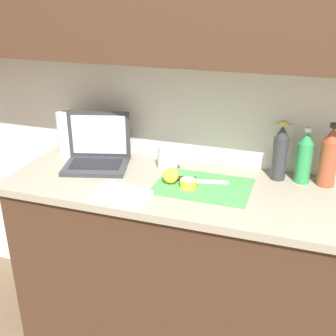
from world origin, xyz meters
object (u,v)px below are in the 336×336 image
laptop (97,153)px  bottle_green_soda (329,158)px  paper_towel_roll (70,134)px  measuring_cup (168,158)px  knife (190,179)px  cutting_board (203,186)px  lemon_whole_beside (171,176)px  bottle_oil_tall (304,158)px  bottle_water_clear (280,153)px  lemon_half_cut (188,183)px

laptop → bottle_green_soda: (1.08, 0.11, 0.07)m
laptop → paper_towel_roll: laptop is taller
bottle_green_soda → measuring_cup: (-0.73, -0.05, -0.07)m
bottle_green_soda → paper_towel_roll: bearing=-179.0°
laptop → knife: size_ratio=1.41×
cutting_board → bottle_green_soda: size_ratio=1.46×
lemon_whole_beside → bottle_oil_tall: 0.60m
laptop → bottle_water_clear: size_ratio=1.31×
knife → lemon_whole_beside: 0.10m
lemon_whole_beside → bottle_water_clear: (0.45, 0.22, 0.08)m
knife → paper_towel_roll: bearing=155.4°
laptop → cutting_board: laptop is taller
bottle_oil_tall → paper_towel_roll: bearing=-178.9°
laptop → bottle_water_clear: (0.87, 0.11, 0.07)m
lemon_half_cut → bottle_green_soda: 0.63m
laptop → lemon_whole_beside: (0.42, -0.11, -0.02)m
lemon_half_cut → laptop: bearing=165.9°
lemon_half_cut → paper_towel_roll: size_ratio=0.33×
lemon_half_cut → paper_towel_roll: paper_towel_roll is taller
knife → lemon_half_cut: (0.01, -0.06, 0.01)m
bottle_green_soda → paper_towel_roll: size_ratio=1.28×
cutting_board → laptop: bearing=171.1°
bottle_green_soda → bottle_water_clear: size_ratio=1.04×
knife → lemon_half_cut: bearing=-95.9°
lemon_half_cut → measuring_cup: bearing=130.2°
laptop → knife: bearing=-22.7°
laptop → measuring_cup: 0.35m
knife → bottle_oil_tall: (0.48, 0.17, 0.10)m
bottle_green_soda → lemon_half_cut: bearing=-157.5°
laptop → lemon_half_cut: (0.51, -0.13, -0.03)m
cutting_board → knife: bearing=157.7°
laptop → paper_towel_roll: bearing=141.1°
bottle_water_clear → measuring_cup: 0.53m
laptop → measuring_cup: (0.35, 0.06, -0.00)m
measuring_cup → bottle_water_clear: bearing=5.5°
knife → paper_towel_roll: 0.72m
cutting_board → bottle_green_soda: bottle_green_soda is taller
laptop → lemon_whole_beside: 0.43m
laptop → lemon_half_cut: 0.52m
lemon_whole_beside → measuring_cup: (-0.07, 0.17, 0.01)m
laptop → paper_towel_roll: size_ratio=1.61×
knife → bottle_oil_tall: 0.52m
knife → lemon_whole_beside: (-0.08, -0.05, 0.03)m
knife → bottle_oil_tall: bottle_oil_tall is taller
knife → cutting_board: bearing=-34.8°
lemon_whole_beside → measuring_cup: 0.18m
laptop → lemon_whole_beside: bearing=-30.1°
bottle_oil_tall → measuring_cup: size_ratio=2.21×
lemon_half_cut → bottle_oil_tall: size_ratio=0.28×
knife → lemon_whole_beside: bearing=-162.1°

